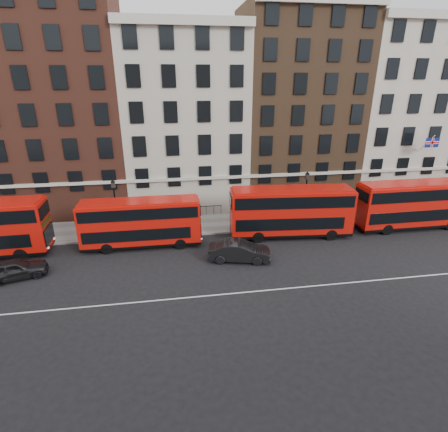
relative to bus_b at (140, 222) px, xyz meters
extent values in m
plane|color=black|center=(4.77, -6.47, -2.30)|extent=(120.00, 120.00, 0.00)
cube|color=gray|center=(4.77, 4.03, -2.22)|extent=(80.00, 5.00, 0.15)
cube|color=gray|center=(4.77, 1.53, -2.22)|extent=(80.00, 0.30, 0.16)
cube|color=white|center=(4.77, -8.47, -2.29)|extent=(70.00, 0.12, 0.01)
cube|color=brown|center=(-8.03, 11.53, 8.70)|extent=(12.80, 10.00, 22.00)
cube|color=#B8B3A2|center=(4.77, 11.53, 7.20)|extent=(12.80, 10.00, 19.00)
cube|color=beige|center=(4.77, 6.28, 16.30)|extent=(12.80, 0.50, 0.80)
cube|color=brown|center=(17.57, 11.53, 8.20)|extent=(12.80, 10.00, 21.00)
cube|color=#B3AA9A|center=(30.37, 11.53, 7.70)|extent=(12.80, 10.00, 20.00)
cube|color=beige|center=(30.37, 6.28, 17.30)|extent=(12.80, 0.50, 0.80)
cube|color=black|center=(-7.60, 0.12, -0.63)|extent=(0.14, 2.37, 1.40)
cube|color=black|center=(-7.60, 0.12, 0.52)|extent=(0.13, 2.05, 0.45)
cylinder|color=black|center=(-9.60, -1.13, -1.76)|extent=(1.08, 0.32, 1.08)
cylinder|color=black|center=(-9.65, 1.28, -1.76)|extent=(1.08, 0.32, 1.08)
cube|color=red|center=(0.03, 0.00, -0.05)|extent=(10.15, 2.50, 3.81)
cube|color=black|center=(0.03, 0.00, -1.84)|extent=(10.15, 2.53, 0.23)
cube|color=black|center=(-0.26, 0.00, -0.71)|extent=(8.99, 2.56, 1.01)
cube|color=black|center=(0.03, 0.00, 1.13)|extent=(9.76, 2.57, 0.96)
cube|color=red|center=(0.03, 0.00, 1.90)|extent=(9.86, 2.30, 0.17)
cube|color=black|center=(5.14, -0.04, -0.80)|extent=(0.09, 2.12, 1.25)
cube|color=black|center=(5.14, -0.04, 0.23)|extent=(0.09, 1.83, 0.41)
cylinder|color=black|center=(3.30, -1.11, -1.81)|extent=(0.97, 0.28, 0.96)
cylinder|color=black|center=(3.32, 1.05, -1.81)|extent=(0.97, 0.28, 0.96)
cylinder|color=black|center=(-2.87, -1.06, -1.81)|extent=(0.97, 0.28, 0.96)
cylinder|color=black|center=(-2.85, 1.10, -1.81)|extent=(0.97, 0.28, 0.96)
cube|color=red|center=(13.55, 0.00, 0.16)|extent=(11.26, 3.57, 4.17)
cube|color=black|center=(13.55, 0.00, -1.80)|extent=(11.27, 3.61, 0.25)
cube|color=black|center=(13.23, 0.03, -0.56)|extent=(10.01, 3.55, 1.11)
cube|color=black|center=(13.55, 0.00, 1.45)|extent=(10.85, 3.62, 1.06)
cube|color=red|center=(13.55, 0.00, 2.29)|extent=(10.93, 3.33, 0.19)
cube|color=black|center=(19.11, -0.48, -0.66)|extent=(0.28, 2.32, 1.37)
cube|color=black|center=(19.11, -0.48, 0.47)|extent=(0.25, 2.00, 0.44)
cylinder|color=black|center=(17.02, -1.48, -1.77)|extent=(1.08, 0.38, 1.06)
cylinder|color=black|center=(17.22, 0.87, -1.77)|extent=(1.08, 0.38, 1.06)
cylinder|color=black|center=(10.29, -0.91, -1.77)|extent=(1.08, 0.38, 1.06)
cylinder|color=black|center=(10.50, 1.45, -1.77)|extent=(1.08, 0.38, 1.06)
cube|color=red|center=(25.93, 0.00, 0.15)|extent=(11.09, 2.70, 4.17)
cube|color=black|center=(25.93, 0.00, -1.80)|extent=(11.09, 2.74, 0.25)
cube|color=black|center=(25.62, 0.00, -0.56)|extent=(9.82, 2.77, 1.11)
cube|color=black|center=(25.93, 0.00, 1.45)|extent=(10.67, 2.78, 1.05)
cube|color=red|center=(25.93, 0.00, 2.29)|extent=(10.77, 2.48, 0.19)
cylinder|color=black|center=(29.51, 1.20, -1.77)|extent=(1.06, 0.30, 1.05)
cylinder|color=black|center=(22.77, -1.20, -1.77)|extent=(1.06, 0.30, 1.05)
cylinder|color=black|center=(22.76, 1.16, -1.77)|extent=(1.06, 0.30, 1.05)
imported|color=#232326|center=(-9.01, -3.98, -1.53)|extent=(4.84, 3.01, 1.54)
imported|color=black|center=(7.96, -3.89, -1.47)|extent=(5.29, 2.80, 1.66)
cylinder|color=black|center=(-2.33, 2.68, 0.15)|extent=(0.14, 0.14, 4.60)
cylinder|color=black|center=(-2.33, 2.68, -1.85)|extent=(0.32, 0.32, 0.60)
cube|color=#262626|center=(-2.33, 2.68, 2.70)|extent=(0.32, 0.32, 0.55)
cone|color=black|center=(-2.33, 2.68, 3.05)|extent=(0.44, 0.44, 0.25)
cylinder|color=black|center=(15.92, 2.60, 0.15)|extent=(0.14, 0.14, 4.60)
cylinder|color=black|center=(15.92, 2.60, -1.85)|extent=(0.32, 0.32, 0.60)
cube|color=#262626|center=(15.92, 2.60, 2.70)|extent=(0.32, 0.32, 0.55)
cone|color=black|center=(15.92, 2.60, 3.05)|extent=(0.44, 0.44, 0.25)
cylinder|color=black|center=(25.96, 2.31, -0.85)|extent=(0.12, 0.12, 2.60)
cube|color=black|center=(25.96, 2.16, 0.75)|extent=(0.25, 0.30, 0.75)
sphere|color=red|center=(25.96, 1.99, 0.97)|extent=(0.14, 0.14, 0.14)
sphere|color=#0C9919|center=(25.96, 1.99, 0.53)|extent=(0.14, 0.14, 0.14)
camera|label=1|loc=(2.77, -28.59, 11.67)|focal=28.00mm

